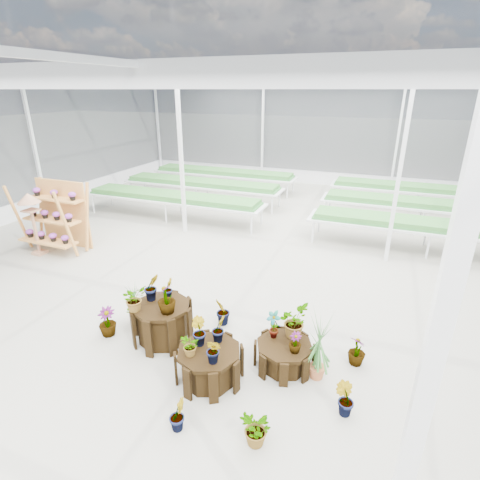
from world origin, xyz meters
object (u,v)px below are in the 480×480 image
(plinth_mid, at_px, (209,364))
(bird_table, at_px, (34,224))
(plinth_tall, at_px, (163,322))
(plinth_low, at_px, (284,355))
(shelf_rack, at_px, (53,218))

(plinth_mid, distance_m, bird_table, 6.95)
(plinth_tall, distance_m, bird_table, 5.61)
(plinth_low, bearing_deg, plinth_tall, -177.40)
(shelf_rack, bearing_deg, bird_table, -120.16)
(plinth_mid, xyz_separation_m, plinth_low, (1.00, 0.70, -0.06))
(plinth_tall, bearing_deg, plinth_low, 2.60)
(plinth_mid, relative_size, shelf_rack, 0.54)
(plinth_mid, bearing_deg, plinth_tall, 153.43)
(plinth_low, bearing_deg, shelf_rack, 161.85)
(plinth_tall, height_order, plinth_low, plinth_tall)
(plinth_mid, height_order, bird_table, bird_table)
(plinth_tall, distance_m, shelf_rack, 5.56)
(shelf_rack, height_order, bird_table, shelf_rack)
(plinth_low, distance_m, shelf_rack, 7.57)
(plinth_tall, xyz_separation_m, plinth_mid, (1.20, -0.60, -0.09))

